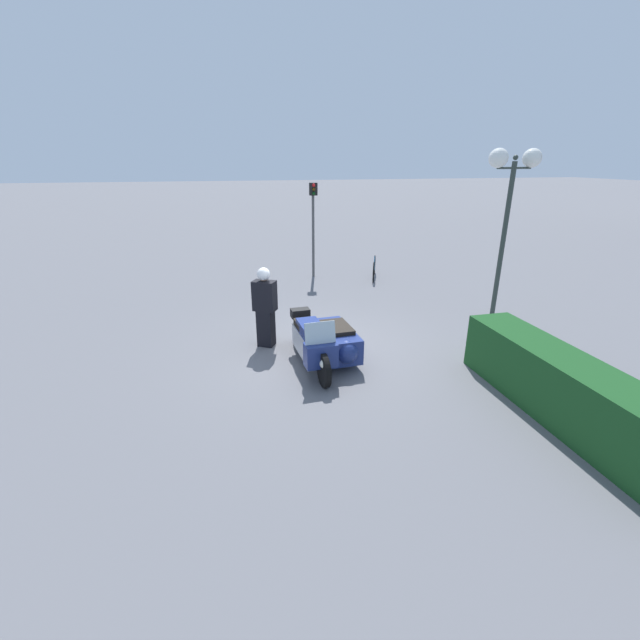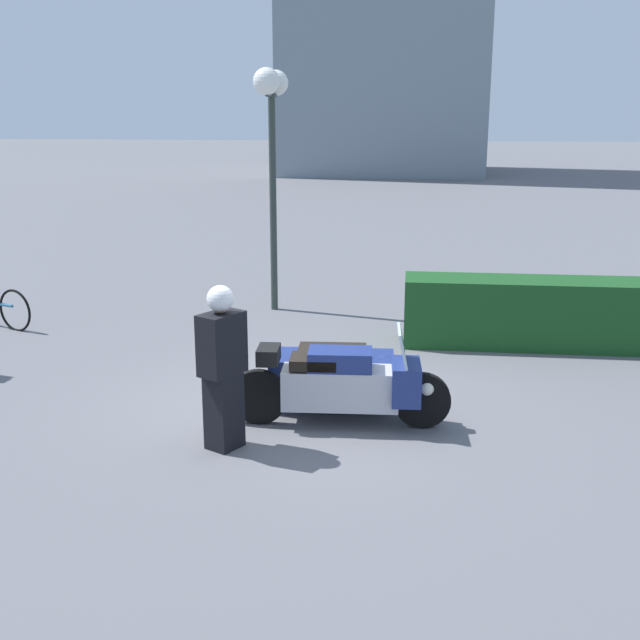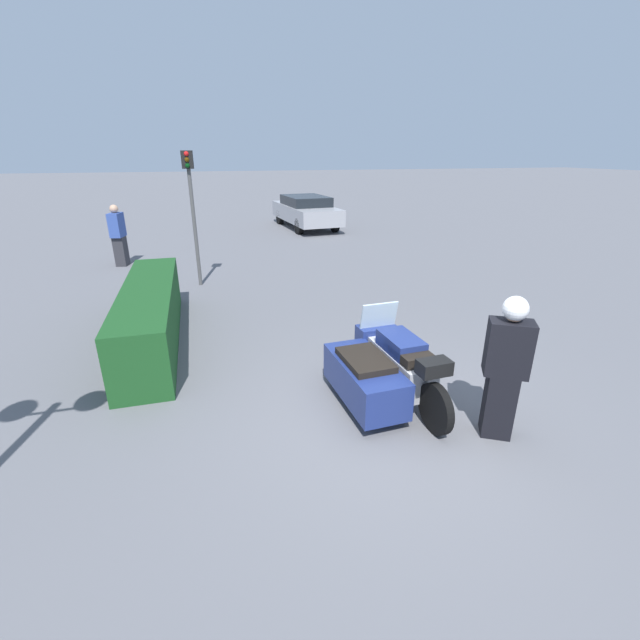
# 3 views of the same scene
# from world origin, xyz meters

# --- Properties ---
(ground_plane) EXTENTS (160.00, 160.00, 0.00)m
(ground_plane) POSITION_xyz_m (0.00, 0.00, 0.00)
(ground_plane) COLOR slate
(police_motorcycle) EXTENTS (2.49, 1.19, 1.15)m
(police_motorcycle) POSITION_xyz_m (0.67, -0.07, 0.46)
(police_motorcycle) COLOR black
(police_motorcycle) RESTS_ON ground
(officer_rider) EXTENTS (0.49, 0.56, 1.76)m
(officer_rider) POSITION_xyz_m (-0.51, -1.12, 0.93)
(officer_rider) COLOR black
(officer_rider) RESTS_ON ground
(hedge_bush_curbside) EXTENTS (4.43, 0.84, 1.03)m
(hedge_bush_curbside) POSITION_xyz_m (3.55, 3.09, 0.51)
(hedge_bush_curbside) COLOR #19471E
(hedge_bush_curbside) RESTS_ON ground
(traffic_light_near) EXTENTS (0.23, 0.28, 3.25)m
(traffic_light_near) POSITION_xyz_m (6.96, 2.20, 2.15)
(traffic_light_near) COLOR #4C4C4C
(traffic_light_near) RESTS_ON ground
(parked_car_background) EXTENTS (4.88, 2.24, 1.40)m
(parked_car_background) POSITION_xyz_m (15.00, -2.65, 0.76)
(parked_car_background) COLOR #9E9EA3
(parked_car_background) RESTS_ON ground
(pedestrian_bystander) EXTENTS (0.57, 0.42, 1.80)m
(pedestrian_bystander) POSITION_xyz_m (9.74, 4.41, 0.90)
(pedestrian_bystander) COLOR #2D2D33
(pedestrian_bystander) RESTS_ON ground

